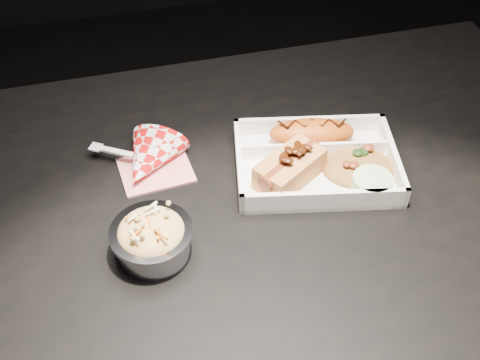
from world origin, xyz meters
name	(u,v)px	position (x,y,z in m)	size (l,w,h in m)	color
dining_table	(251,244)	(0.00, 0.00, 0.66)	(1.20, 0.80, 0.75)	black
food_tray	(315,165)	(0.12, 0.05, 0.76)	(0.28, 0.23, 0.04)	white
fried_pastry	(312,133)	(0.13, 0.10, 0.78)	(0.14, 0.06, 0.04)	#C05013
hotdog	(290,167)	(0.07, 0.03, 0.78)	(0.12, 0.11, 0.06)	#C27D42
fried_rice_mound	(359,162)	(0.18, 0.02, 0.77)	(0.11, 0.09, 0.03)	#9E672E
cupcake_liner	(372,185)	(0.18, -0.03, 0.77)	(0.06, 0.06, 0.03)	#B5CC9A
foil_coleslaw_cup	(152,237)	(-0.16, -0.05, 0.78)	(0.11, 0.11, 0.07)	silver
napkin_fork	(148,160)	(-0.14, 0.12, 0.77)	(0.16, 0.15, 0.10)	red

